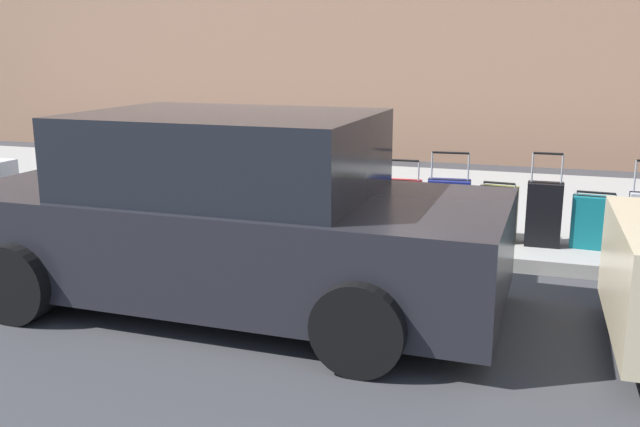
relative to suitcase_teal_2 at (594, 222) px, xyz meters
The scene contains 15 objects.
ground_plane 2.83m from the suitcase_teal_2, 13.20° to the left, with size 40.00×40.00×0.00m, color #333335.
sidewalk_curb 3.32m from the suitcase_teal_2, 34.31° to the right, with size 18.00×5.00×0.14m, color gray.
suitcase_teal_2 is the anchor object (origin of this frame).
suitcase_black_3 0.49m from the suitcase_teal_2, ahead, with size 0.35×0.22×0.97m.
suitcase_olive_4 0.94m from the suitcase_teal_2, ahead, with size 0.40×0.25×0.63m.
suitcase_navy_5 1.45m from the suitcase_teal_2, ahead, with size 0.45×0.27×0.93m.
suitcase_red_6 1.95m from the suitcase_teal_2, ahead, with size 0.39×0.23×0.81m.
suitcase_maroon_7 2.41m from the suitcase_teal_2, ahead, with size 0.35×0.26×0.87m.
suitcase_silver_8 2.86m from the suitcase_teal_2, ahead, with size 0.38×0.21×1.00m.
suitcase_teal_9 3.36m from the suitcase_teal_2, ahead, with size 0.45×0.26×0.82m.
suitcase_black_10 3.89m from the suitcase_teal_2, ahead, with size 0.45×0.28×1.03m.
suitcase_olive_11 4.41m from the suitcase_teal_2, ahead, with size 0.41×0.22×1.02m.
fire_hydrant 5.07m from the suitcase_teal_2, ahead, with size 0.39×0.21×0.71m.
bollard_post 5.64m from the suitcase_teal_2, ahead, with size 0.15×0.15×0.67m, color brown.
parked_car_charcoal_1 3.71m from the suitcase_teal_2, 36.87° to the left, with size 4.51×2.15×1.60m.
Camera 1 is at (-2.24, 6.69, 2.10)m, focal length 39.30 mm.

